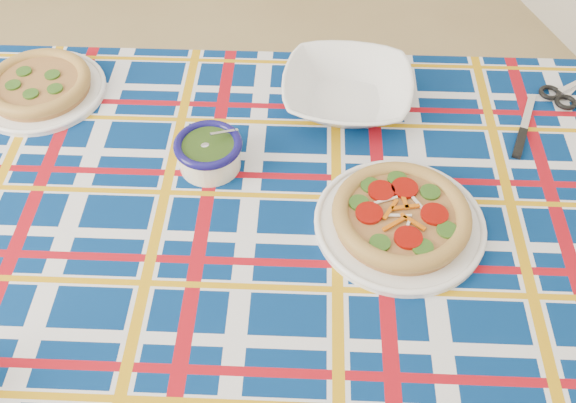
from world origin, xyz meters
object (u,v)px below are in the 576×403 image
object	(u,v)px
main_focaccia_plate	(401,215)
serving_bowl	(347,91)
pesto_bowl	(209,151)
dining_table	(292,242)

from	to	relation	value
main_focaccia_plate	serving_bowl	size ratio (longest dim) A/B	1.16
serving_bowl	pesto_bowl	bearing A→B (deg)	-163.95
dining_table	pesto_bowl	size ratio (longest dim) A/B	13.67
dining_table	main_focaccia_plate	bearing A→B (deg)	-3.88
main_focaccia_plate	pesto_bowl	bearing A→B (deg)	139.10
main_focaccia_plate	serving_bowl	xyz separation A→B (m)	(0.03, 0.34, 0.00)
pesto_bowl	serving_bowl	bearing A→B (deg)	16.05
main_focaccia_plate	serving_bowl	bearing A→B (deg)	85.28
pesto_bowl	serving_bowl	size ratio (longest dim) A/B	0.48
dining_table	main_focaccia_plate	world-z (taller)	main_focaccia_plate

